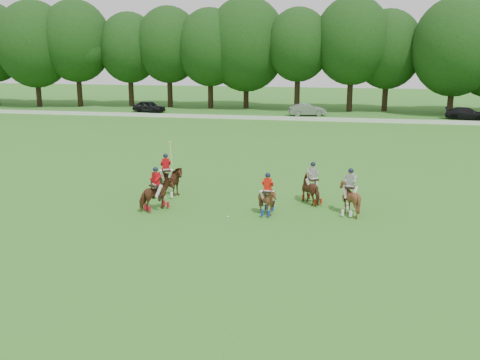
% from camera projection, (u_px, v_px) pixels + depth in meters
% --- Properties ---
extents(ground, '(180.00, 180.00, 0.00)m').
position_uv_depth(ground, '(201.00, 232.00, 23.49)').
color(ground, '#326B1E').
rests_on(ground, ground).
extents(tree_line, '(117.98, 14.32, 14.75)m').
position_uv_depth(tree_line, '(301.00, 45.00, 67.24)').
color(tree_line, black).
rests_on(tree_line, ground).
extents(boundary_rail, '(120.00, 0.10, 0.44)m').
position_uv_depth(boundary_rail, '(289.00, 118.00, 59.65)').
color(boundary_rail, white).
rests_on(boundary_rail, ground).
extents(car_left, '(4.46, 2.50, 1.43)m').
position_uv_depth(car_left, '(149.00, 106.00, 67.16)').
color(car_left, black).
rests_on(car_left, ground).
extents(car_mid, '(4.59, 2.67, 1.43)m').
position_uv_depth(car_mid, '(307.00, 110.00, 63.50)').
color(car_mid, gray).
rests_on(car_mid, ground).
extents(car_right, '(5.02, 2.90, 1.37)m').
position_uv_depth(car_right, '(467.00, 114.00, 60.20)').
color(car_right, black).
rests_on(car_right, ground).
extents(polo_red_a, '(1.70, 1.89, 2.21)m').
position_uv_depth(polo_red_a, '(156.00, 195.00, 26.52)').
color(polo_red_a, '#4D2414').
rests_on(polo_red_a, ground).
extents(polo_red_b, '(2.10, 1.98, 2.91)m').
position_uv_depth(polo_red_b, '(166.00, 181.00, 29.05)').
color(polo_red_b, '#4D2414').
rests_on(polo_red_b, ground).
extents(polo_red_c, '(1.14, 1.27, 2.09)m').
position_uv_depth(polo_red_c, '(267.00, 200.00, 25.81)').
color(polo_red_c, '#4D2414').
rests_on(polo_red_c, ground).
extents(polo_stripe_a, '(1.71, 1.87, 2.20)m').
position_uv_depth(polo_stripe_a, '(312.00, 189.00, 27.72)').
color(polo_stripe_a, '#4D2414').
rests_on(polo_stripe_a, ground).
extents(polo_stripe_b, '(1.54, 1.66, 2.30)m').
position_uv_depth(polo_stripe_b, '(350.00, 198.00, 25.86)').
color(polo_stripe_b, '#4D2414').
rests_on(polo_stripe_b, ground).
extents(polo_ball, '(0.09, 0.09, 0.09)m').
position_uv_depth(polo_ball, '(228.00, 217.00, 25.51)').
color(polo_ball, white).
rests_on(polo_ball, ground).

